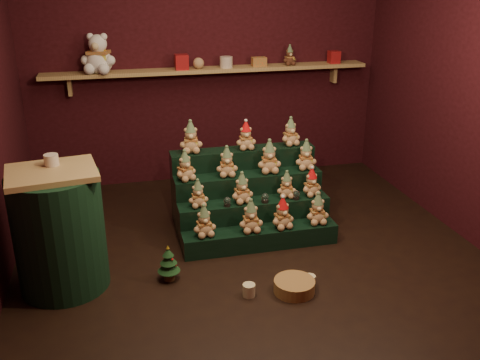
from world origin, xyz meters
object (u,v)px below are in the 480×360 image
object	(u,v)px
mug_right	(310,281)
mug_left	(249,290)
wicker_basket	(294,286)
snow_globe_c	(296,195)
side_table	(59,230)
mini_christmas_tree	(169,263)
snow_globe_a	(227,202)
white_bear	(98,48)
riser_tier_front	(260,238)
snow_globe_b	(265,198)
brown_bear	(290,55)

from	to	relation	value
mug_right	mug_left	bearing A→B (deg)	-177.93
mug_right	wicker_basket	bearing A→B (deg)	-161.39
snow_globe_c	mug_left	distance (m)	1.17
side_table	mini_christmas_tree	xyz separation A→B (m)	(0.80, -0.12, -0.33)
mug_right	snow_globe_a	bearing A→B (deg)	118.50
snow_globe_c	side_table	world-z (taller)	side_table
side_table	mug_left	world-z (taller)	side_table
snow_globe_c	white_bear	xyz separation A→B (m)	(-1.66, 1.54, 1.17)
riser_tier_front	snow_globe_b	xyz separation A→B (m)	(0.08, 0.16, 0.32)
wicker_basket	riser_tier_front	bearing A→B (deg)	94.62
snow_globe_b	side_table	size ratio (longest dim) A/B	0.09
mug_left	white_bear	size ratio (longest dim) A/B	0.19
snow_globe_a	mug_left	xyz separation A→B (m)	(-0.03, -0.89, -0.35)
mug_right	white_bear	size ratio (longest dim) A/B	0.18
mug_left	riser_tier_front	bearing A→B (deg)	67.99
riser_tier_front	side_table	size ratio (longest dim) A/B	1.44
brown_bear	riser_tier_front	bearing A→B (deg)	-119.09
snow_globe_a	side_table	world-z (taller)	side_table
riser_tier_front	snow_globe_a	xyz separation A→B (m)	(-0.27, 0.16, 0.31)
wicker_basket	brown_bear	size ratio (longest dim) A/B	1.47
mini_christmas_tree	mug_left	size ratio (longest dim) A/B	3.14
riser_tier_front	mug_left	size ratio (longest dim) A/B	14.24
snow_globe_c	wicker_basket	distance (m)	1.03
side_table	snow_globe_b	bearing A→B (deg)	4.68
white_bear	snow_globe_b	bearing A→B (deg)	-30.33
brown_bear	mini_christmas_tree	bearing A→B (deg)	-132.83
riser_tier_front	mug_right	size ratio (longest dim) A/B	15.27
side_table	brown_bear	size ratio (longest dim) A/B	4.47
side_table	mug_right	xyz separation A→B (m)	(1.87, -0.47, -0.44)
snow_globe_c	white_bear	size ratio (longest dim) A/B	0.17
white_bear	brown_bear	xyz separation A→B (m)	(2.08, 0.00, -0.15)
mini_christmas_tree	mug_left	bearing A→B (deg)	-33.52
white_bear	brown_bear	distance (m)	2.09
snow_globe_b	brown_bear	bearing A→B (deg)	65.04
snow_globe_a	mug_right	distance (m)	1.05
side_table	brown_bear	distance (m)	3.27
riser_tier_front	white_bear	distance (m)	2.60
snow_globe_a	wicker_basket	world-z (taller)	snow_globe_a
snow_globe_a	snow_globe_c	world-z (taller)	same
mini_christmas_tree	mug_left	distance (m)	0.69
mug_left	white_bear	world-z (taller)	white_bear
riser_tier_front	brown_bear	size ratio (longest dim) A/B	6.43
side_table	wicker_basket	bearing A→B (deg)	-24.93
snow_globe_a	brown_bear	xyz separation A→B (m)	(1.07, 1.54, 1.03)
side_table	snow_globe_a	bearing A→B (deg)	7.74
side_table	mug_left	xyz separation A→B (m)	(1.37, -0.49, -0.43)
mini_christmas_tree	brown_bear	size ratio (longest dim) A/B	1.42
snow_globe_a	side_table	size ratio (longest dim) A/B	0.09
riser_tier_front	mini_christmas_tree	world-z (taller)	mini_christmas_tree
snow_globe_c	wicker_basket	bearing A→B (deg)	-109.43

